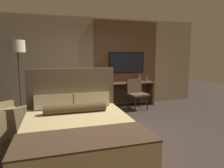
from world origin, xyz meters
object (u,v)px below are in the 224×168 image
vase_tall (147,78)px  book (134,82)px  tv (127,62)px  vase_short (139,77)px  bed (79,134)px  armchair_by_window (3,120)px  desk (128,90)px  desk_chair (136,91)px  floor_lamp (18,53)px

vase_tall → book: (-0.44, -0.00, -0.10)m
tv → vase_short: bearing=-18.7°
bed → vase_short: bed is taller
armchair_by_window → vase_tall: 4.37m
tv → vase_tall: size_ratio=5.22×
vase_tall → vase_short: bearing=167.1°
vase_short → book: bearing=-161.8°
bed → vase_short: 3.83m
vase_short → tv: bearing=161.3°
desk → vase_tall: size_ratio=7.11×
desk_chair → vase_short: bearing=50.6°
bed → tv: size_ratio=1.77×
bed → tv: 3.81m
desk_chair → book: bearing=65.1°
floor_lamp → book: (3.33, 0.91, -0.90)m
bed → desk: (2.00, 2.89, 0.16)m
vase_short → bed: bearing=-129.1°
desk_chair → book: (0.15, 0.49, 0.23)m
tv → vase_short: tv is taller
book → armchair_by_window: bearing=-157.2°
bed → floor_lamp: size_ratio=1.09×
desk_chair → armchair_by_window: size_ratio=0.80×
desk_chair → vase_tall: bearing=31.7°
bed → tv: (2.00, 3.07, 1.05)m
armchair_by_window → vase_short: size_ratio=3.83×
floor_lamp → book: floor_lamp is taller
vase_short → book: vase_short is taller
tv → desk: bearing=-90.0°
bed → floor_lamp: floor_lamp is taller
bed → tv: bearing=57.0°
floor_lamp → vase_tall: 3.96m
desk_chair → armchair_by_window: (-3.46, -1.03, -0.27)m
armchair_by_window → vase_tall: (4.05, 1.52, 0.60)m
bed → desk_chair: (2.06, 2.39, 0.19)m
desk_chair → armchair_by_window: 3.62m
desk_chair → floor_lamp: 3.40m
desk_chair → vase_tall: size_ratio=3.90×
tv → book: size_ratio=4.86×
floor_lamp → vase_short: bearing=15.5°
bed → book: bed is taller
book → desk_chair: bearing=-106.9°
desk → book: size_ratio=6.63×
floor_lamp → desk: bearing=16.5°
tv → bed: bearing=-123.0°
bed → vase_tall: bearing=47.4°
desk_chair → armchair_by_window: bearing=-171.5°
bed → book: size_ratio=8.61×
armchair_by_window → vase_tall: bearing=-107.8°
armchair_by_window → floor_lamp: size_ratio=0.58×
desk_chair → book: 0.56m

